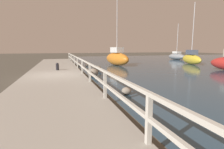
# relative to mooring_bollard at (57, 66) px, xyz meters

# --- Properties ---
(ground_plane) EXTENTS (120.00, 120.00, 0.00)m
(ground_plane) POSITION_rel_mooring_bollard_xyz_m (-0.20, -2.63, -0.55)
(ground_plane) COLOR #4C473D
(dock_walkway) EXTENTS (4.02, 36.00, 0.24)m
(dock_walkway) POSITION_rel_mooring_bollard_xyz_m (-0.20, -2.63, -0.43)
(dock_walkway) COLOR #9E998E
(dock_walkway) RESTS_ON ground
(railing) EXTENTS (0.10, 32.50, 1.03)m
(railing) POSITION_rel_mooring_bollard_xyz_m (1.71, -2.63, 0.40)
(railing) COLOR beige
(railing) RESTS_ON dock_walkway
(boulder_near_dock) EXTENTS (0.38, 0.34, 0.29)m
(boulder_near_dock) POSITION_rel_mooring_bollard_xyz_m (3.15, 4.58, -0.40)
(boulder_near_dock) COLOR gray
(boulder_near_dock) RESTS_ON ground
(boulder_far_strip) EXTENTS (0.45, 0.40, 0.33)m
(boulder_far_strip) POSITION_rel_mooring_bollard_xyz_m (2.97, -8.05, -0.38)
(boulder_far_strip) COLOR gray
(boulder_far_strip) RESTS_ON ground
(boulder_water_edge) EXTENTS (0.79, 0.72, 0.60)m
(boulder_water_edge) POSITION_rel_mooring_bollard_xyz_m (2.46, -2.79, -0.25)
(boulder_water_edge) COLOR gray
(boulder_water_edge) RESTS_ON ground
(boulder_upstream) EXTENTS (0.68, 0.61, 0.51)m
(boulder_upstream) POSITION_rel_mooring_bollard_xyz_m (3.39, -0.06, -0.29)
(boulder_upstream) COLOR slate
(boulder_upstream) RESTS_ON ground
(boulder_mid_strip) EXTENTS (0.38, 0.34, 0.28)m
(boulder_mid_strip) POSITION_rel_mooring_bollard_xyz_m (2.22, 4.28, -0.41)
(boulder_mid_strip) COLOR #666056
(boulder_mid_strip) RESTS_ON ground
(mooring_bollard) EXTENTS (0.24, 0.24, 0.61)m
(mooring_bollard) POSITION_rel_mooring_bollard_xyz_m (0.00, 0.00, 0.00)
(mooring_bollard) COLOR black
(mooring_bollard) RESTS_ON dock_walkway
(sailboat_orange) EXTENTS (2.27, 4.90, 8.50)m
(sailboat_orange) POSITION_rel_mooring_bollard_xyz_m (6.79, 4.65, 0.33)
(sailboat_orange) COLOR orange
(sailboat_orange) RESTS_ON water_surface
(sailboat_gray) EXTENTS (1.69, 3.90, 6.21)m
(sailboat_gray) POSITION_rel_mooring_bollard_xyz_m (20.27, 11.35, 0.07)
(sailboat_gray) COLOR gray
(sailboat_gray) RESTS_ON water_surface
(sailboat_yellow) EXTENTS (2.46, 5.13, 7.65)m
(sailboat_yellow) POSITION_rel_mooring_bollard_xyz_m (16.49, 3.41, 0.21)
(sailboat_yellow) COLOR gold
(sailboat_yellow) RESTS_ON water_surface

